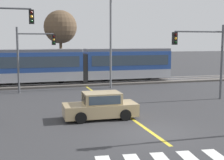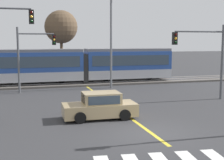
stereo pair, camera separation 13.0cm
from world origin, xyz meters
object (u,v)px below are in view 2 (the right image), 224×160
Objects in this scene: traffic_light_mid_right at (205,50)px; bare_tree_west at (61,27)px; light_rail_tram at (36,65)px; sedan_crossing at (100,106)px; street_lamp_centre at (113,29)px; traffic_light_far_left at (32,50)px.

bare_tree_west reaches higher than traffic_light_mid_right.
light_rail_tram reaches higher than sedan_crossing.
street_lamp_centre is (6.91, -3.30, 3.43)m from light_rail_tram.
traffic_light_mid_right is (8.84, 3.32, 3.02)m from sedan_crossing.
bare_tree_west is at bearing 116.03° from street_lamp_centre.
bare_tree_west is (-8.74, 15.54, 2.22)m from traffic_light_mid_right.
light_rail_tram is 5.02× the size of traffic_light_far_left.
street_lamp_centre reaches higher than light_rail_tram.
light_rail_tram is at bearing -123.91° from bare_tree_west.
traffic_light_mid_right is 9.27m from street_lamp_centre.
traffic_light_far_left is 0.71× the size of bare_tree_west.
traffic_light_mid_right is at bearing -60.64° from bare_tree_west.
street_lamp_centre is at bearing 5.40° from traffic_light_far_left.
traffic_light_far_left is at bearing -96.46° from light_rail_tram.
traffic_light_mid_right is at bearing -29.64° from traffic_light_far_left.
street_lamp_centre is (7.36, 0.70, 1.86)m from traffic_light_far_left.
sedan_crossing is at bearing -90.30° from bare_tree_west.
bare_tree_west is at bearing 67.65° from traffic_light_far_left.
traffic_light_far_left is 14.11m from traffic_light_mid_right.
traffic_light_far_left is at bearing 108.39° from sedan_crossing.
light_rail_tram is 14.66m from sedan_crossing.
light_rail_tram is 2.86× the size of street_lamp_centre.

